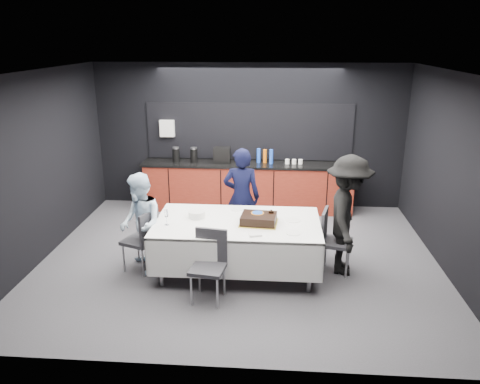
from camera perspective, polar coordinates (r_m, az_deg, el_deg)
name	(u,v)px	position (r m, az deg, el deg)	size (l,w,h in m)	color
ground	(240,259)	(7.28, -0.06, -8.12)	(6.00, 6.00, 0.00)	#48484D
room_shell	(239,140)	(6.66, -0.06, 6.34)	(6.04, 5.04, 2.82)	white
kitchenette	(247,183)	(9.14, 0.89, 1.16)	(4.10, 0.64, 2.05)	maroon
party_table	(237,230)	(6.65, -0.32, -4.71)	(2.32, 1.32, 0.78)	#99999E
cake_assembly	(259,219)	(6.51, 2.30, -3.30)	(0.55, 0.47, 0.16)	gold
plate_stack	(197,214)	(6.74, -5.30, -2.71)	(0.24, 0.24, 0.10)	white
loose_plate_near	(207,229)	(6.33, -4.04, -4.56)	(0.22, 0.22, 0.01)	white
loose_plate_right_a	(293,220)	(6.67, 6.47, -3.42)	(0.22, 0.22, 0.01)	white
loose_plate_right_b	(293,233)	(6.25, 6.51, -4.97)	(0.20, 0.20, 0.01)	white
loose_plate_far	(237,209)	(7.04, -0.37, -2.10)	(0.19, 0.19, 0.01)	white
fork_pile	(255,235)	(6.13, 1.86, -5.23)	(0.16, 0.10, 0.03)	white
champagne_flute	(166,214)	(6.49, -8.98, -2.69)	(0.06, 0.06, 0.22)	white
chair_left	(144,236)	(6.86, -11.68, -5.33)	(0.54, 0.54, 0.92)	#2E2E33
chair_right	(331,236)	(6.84, 11.09, -5.34)	(0.51, 0.51, 0.92)	#2E2E33
chair_near	(209,260)	(6.06, -3.76, -8.27)	(0.48, 0.48, 0.92)	#2E2E33
person_center	(242,197)	(7.49, 0.19, -0.64)	(0.59, 0.39, 1.62)	black
person_left	(141,224)	(6.79, -12.02, -3.82)	(0.71, 0.55, 1.46)	#C7E3FB
person_right	(348,215)	(6.75, 12.97, -2.81)	(1.12, 0.64, 1.73)	black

